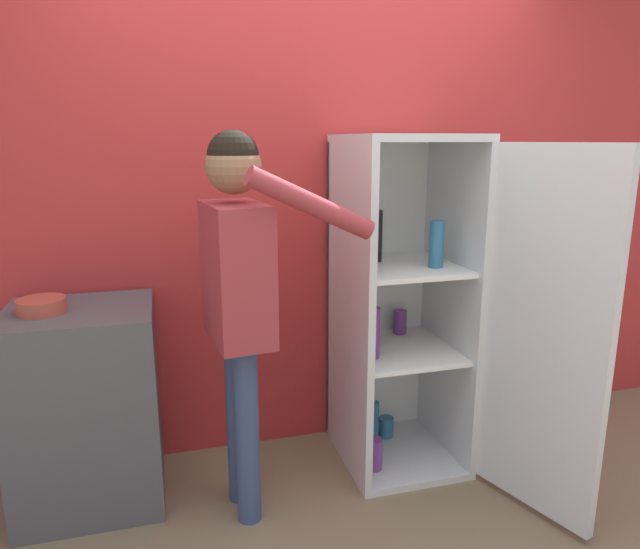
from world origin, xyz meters
TOP-DOWN VIEW (x-y plane):
  - ground_plane at (0.00, 0.00)m, footprint 12.00×12.00m
  - wall_back at (0.00, 0.98)m, footprint 7.00×0.06m
  - refrigerator at (0.47, 0.54)m, footprint 0.80×1.19m
  - person at (-0.44, 0.39)m, footprint 0.67×0.53m
  - counter at (-1.11, 0.65)m, footprint 0.62×0.55m
  - bowl at (-1.24, 0.63)m, footprint 0.20×0.20m

SIDE VIEW (x-z plane):
  - ground_plane at x=0.00m, z-range 0.00..0.00m
  - counter at x=-1.11m, z-range 0.00..0.92m
  - refrigerator at x=0.47m, z-range -0.01..1.65m
  - bowl at x=-1.24m, z-range 0.92..0.98m
  - person at x=-0.44m, z-range 0.24..1.92m
  - wall_back at x=0.00m, z-range 0.00..2.55m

